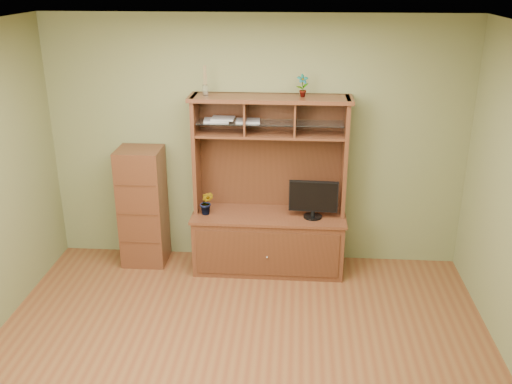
# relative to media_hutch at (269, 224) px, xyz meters

# --- Properties ---
(room) EXTENTS (4.54, 4.04, 2.74)m
(room) POSITION_rel_media_hutch_xyz_m (-0.16, -1.73, 0.83)
(room) COLOR brown
(room) RESTS_ON ground
(media_hutch) EXTENTS (1.66, 0.61, 1.90)m
(media_hutch) POSITION_rel_media_hutch_xyz_m (0.00, 0.00, 0.00)
(media_hutch) COLOR #4A2515
(media_hutch) RESTS_ON room
(monitor) EXTENTS (0.51, 0.20, 0.40)m
(monitor) POSITION_rel_media_hutch_xyz_m (0.47, -0.08, 0.34)
(monitor) COLOR black
(monitor) RESTS_ON media_hutch
(orchid_plant) EXTENTS (0.16, 0.14, 0.26)m
(orchid_plant) POSITION_rel_media_hutch_xyz_m (-0.66, -0.08, 0.26)
(orchid_plant) COLOR #275B1F
(orchid_plant) RESTS_ON media_hutch
(top_plant) EXTENTS (0.14, 0.11, 0.23)m
(top_plant) POSITION_rel_media_hutch_xyz_m (0.32, 0.08, 1.49)
(top_plant) COLOR #336D26
(top_plant) RESTS_ON media_hutch
(reed_diffuser) EXTENTS (0.06, 0.06, 0.30)m
(reed_diffuser) POSITION_rel_media_hutch_xyz_m (-0.66, 0.08, 1.50)
(reed_diffuser) COLOR silver
(reed_diffuser) RESTS_ON media_hutch
(magazines) EXTENTS (0.59, 0.22, 0.04)m
(magazines) POSITION_rel_media_hutch_xyz_m (-0.43, 0.08, 1.13)
(magazines) COLOR #A1A1A5
(magazines) RESTS_ON media_hutch
(side_cabinet) EXTENTS (0.47, 0.43, 1.32)m
(side_cabinet) POSITION_rel_media_hutch_xyz_m (-1.39, 0.04, 0.14)
(side_cabinet) COLOR #4A2515
(side_cabinet) RESTS_ON room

